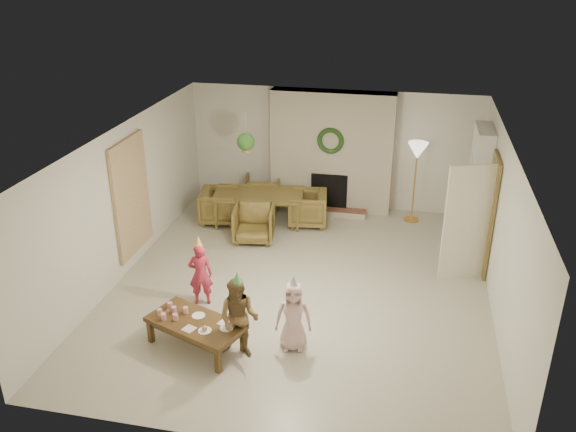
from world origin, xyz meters
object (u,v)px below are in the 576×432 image
(dining_chair_left, at_px, (220,206))
(child_pink, at_px, (293,316))
(child_red, at_px, (201,274))
(dining_chair_far, at_px, (263,192))
(coffee_table_top, at_px, (196,323))
(dining_chair_near, at_px, (254,223))
(dining_table, at_px, (259,208))
(dining_chair_right, at_px, (307,208))
(child_plaid, at_px, (239,318))

(dining_chair_left, bearing_deg, child_pink, -157.14)
(child_pink, bearing_deg, child_red, 143.90)
(dining_chair_far, xyz_separation_m, coffee_table_top, (0.30, -4.92, 0.04))
(dining_chair_near, bearing_deg, child_red, -103.83)
(dining_chair_near, bearing_deg, dining_chair_far, 90.00)
(dining_chair_far, distance_m, child_pink, 4.94)
(dining_table, xyz_separation_m, child_red, (-0.12, -3.07, 0.20))
(dining_chair_right, distance_m, child_red, 3.39)
(dining_table, bearing_deg, dining_chair_far, 90.00)
(dining_chair_near, distance_m, dining_chair_right, 1.25)
(dining_table, relative_size, dining_chair_far, 2.34)
(dining_chair_right, distance_m, child_pink, 4.07)
(dining_table, relative_size, dining_chair_right, 2.34)
(dining_chair_near, distance_m, dining_chair_left, 1.10)
(dining_table, bearing_deg, child_pink, -77.04)
(dining_chair_far, relative_size, dining_chair_left, 1.00)
(child_red, bearing_deg, dining_chair_right, -123.02)
(dining_chair_left, bearing_deg, child_plaid, -166.84)
(child_plaid, xyz_separation_m, child_pink, (0.68, 0.30, -0.07))
(dining_chair_left, xyz_separation_m, child_red, (0.65, -2.96, 0.17))
(child_red, xyz_separation_m, child_plaid, (0.94, -1.12, 0.07))
(dining_chair_near, height_order, child_plaid, child_plaid)
(dining_chair_far, bearing_deg, coffee_table_top, 85.27)
(coffee_table_top, distance_m, child_pink, 1.35)
(child_plaid, distance_m, child_pink, 0.75)
(dining_chair_right, bearing_deg, dining_chair_left, -90.00)
(dining_chair_far, xyz_separation_m, child_red, (-0.01, -3.84, 0.17))
(coffee_table_top, relative_size, child_plaid, 1.16)
(dining_chair_right, xyz_separation_m, child_plaid, (-0.14, -4.33, 0.23))
(child_plaid, bearing_deg, dining_chair_left, 112.39)
(dining_chair_far, height_order, dining_chair_left, same)
(dining_table, distance_m, dining_chair_right, 0.97)
(dining_chair_near, height_order, child_red, child_red)
(dining_table, distance_m, child_red, 3.08)
(dining_chair_left, bearing_deg, dining_chair_right, -90.00)
(dining_chair_right, bearing_deg, dining_table, -90.00)
(dining_chair_far, bearing_deg, child_pink, 100.93)
(child_pink, bearing_deg, dining_chair_far, 99.91)
(dining_chair_near, height_order, dining_chair_right, same)
(dining_table, height_order, dining_chair_right, dining_chair_right)
(dining_chair_right, relative_size, child_plaid, 0.65)
(dining_chair_near, relative_size, dining_chair_far, 1.00)
(dining_chair_right, relative_size, coffee_table_top, 0.57)
(coffee_table_top, bearing_deg, child_red, 126.84)
(child_red, bearing_deg, child_pink, 138.69)
(dining_table, height_order, dining_chair_near, dining_chair_near)
(dining_chair_near, xyz_separation_m, dining_chair_left, (-0.88, 0.66, 0.00))
(dining_table, xyz_separation_m, dining_chair_left, (-0.77, -0.11, 0.03))
(dining_table, height_order, coffee_table_top, dining_table)
(dining_chair_far, distance_m, child_plaid, 5.06)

